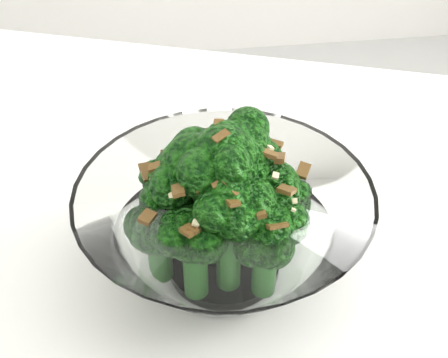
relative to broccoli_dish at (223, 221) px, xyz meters
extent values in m
cylinder|color=white|center=(-0.29, 0.38, -0.44)|extent=(0.04, 0.04, 0.71)
cylinder|color=white|center=(0.00, 0.00, -0.04)|extent=(0.08, 0.08, 0.01)
cylinder|color=#1E5D18|center=(-0.03, 0.01, -0.01)|extent=(0.02, 0.02, 0.05)
sphere|color=#1A5E11|center=(-0.03, 0.01, 0.02)|extent=(0.04, 0.04, 0.04)
cylinder|color=#1E5D18|center=(-0.02, -0.03, -0.01)|extent=(0.02, 0.02, 0.04)
sphere|color=#1A5E11|center=(-0.02, -0.03, 0.02)|extent=(0.04, 0.04, 0.04)
cylinder|color=#1E5D18|center=(-0.02, 0.01, 0.00)|extent=(0.02, 0.02, 0.07)
sphere|color=#1A5E11|center=(-0.02, 0.01, 0.04)|extent=(0.04, 0.04, 0.04)
cylinder|color=#1E5D18|center=(0.00, -0.02, 0.00)|extent=(0.02, 0.02, 0.06)
sphere|color=#1A5E11|center=(0.00, -0.02, 0.04)|extent=(0.04, 0.04, 0.04)
cylinder|color=#1E5D18|center=(0.01, 0.04, -0.02)|extent=(0.02, 0.02, 0.04)
sphere|color=#1A5E11|center=(0.01, 0.04, 0.01)|extent=(0.04, 0.04, 0.04)
cylinder|color=#1E5D18|center=(0.03, 0.00, -0.01)|extent=(0.02, 0.02, 0.05)
sphere|color=#1A5E11|center=(0.03, 0.00, 0.02)|extent=(0.04, 0.04, 0.04)
cylinder|color=#1E5D18|center=(0.02, -0.03, -0.01)|extent=(0.02, 0.02, 0.05)
sphere|color=#1A5E11|center=(0.02, -0.03, 0.02)|extent=(0.04, 0.04, 0.04)
cylinder|color=#1E5D18|center=(0.01, 0.02, 0.00)|extent=(0.02, 0.02, 0.07)
sphere|color=#1A5E11|center=(0.01, 0.02, 0.04)|extent=(0.04, 0.04, 0.04)
cylinder|color=#1E5D18|center=(0.00, 0.00, 0.00)|extent=(0.02, 0.02, 0.08)
sphere|color=#1A5E11|center=(0.00, 0.00, 0.05)|extent=(0.05, 0.05, 0.05)
cylinder|color=#1E5D18|center=(-0.04, -0.01, -0.02)|extent=(0.02, 0.02, 0.04)
sphere|color=#1A5E11|center=(-0.04, -0.01, 0.01)|extent=(0.04, 0.04, 0.04)
cube|color=brown|center=(-0.02, 0.01, 0.06)|extent=(0.01, 0.01, 0.01)
cube|color=brown|center=(-0.02, 0.01, 0.06)|extent=(0.01, 0.02, 0.00)
cube|color=brown|center=(-0.02, -0.04, 0.04)|extent=(0.01, 0.01, 0.01)
cube|color=brown|center=(-0.01, 0.05, 0.03)|extent=(0.01, 0.01, 0.00)
cube|color=brown|center=(0.00, -0.04, 0.05)|extent=(0.01, 0.01, 0.01)
cube|color=brown|center=(0.00, 0.05, 0.03)|extent=(0.01, 0.01, 0.00)
cube|color=brown|center=(0.00, -0.03, 0.06)|extent=(0.01, 0.01, 0.01)
cube|color=brown|center=(-0.03, -0.04, 0.04)|extent=(0.01, 0.01, 0.01)
cube|color=brown|center=(0.03, -0.04, 0.03)|extent=(0.01, 0.01, 0.01)
cube|color=brown|center=(0.00, 0.05, 0.04)|extent=(0.01, 0.01, 0.01)
cube|color=brown|center=(0.02, 0.02, 0.05)|extent=(0.01, 0.01, 0.00)
cube|color=brown|center=(0.00, -0.01, 0.07)|extent=(0.01, 0.01, 0.01)
cube|color=brown|center=(0.00, 0.02, 0.06)|extent=(0.01, 0.01, 0.01)
cube|color=brown|center=(0.04, 0.00, 0.05)|extent=(0.01, 0.02, 0.01)
cube|color=brown|center=(0.04, -0.02, 0.04)|extent=(0.01, 0.01, 0.01)
cube|color=brown|center=(0.00, 0.02, 0.06)|extent=(0.01, 0.01, 0.01)
cube|color=brown|center=(-0.01, 0.04, 0.04)|extent=(0.02, 0.01, 0.01)
cube|color=brown|center=(-0.01, 0.05, 0.04)|extent=(0.01, 0.01, 0.01)
cube|color=brown|center=(0.00, -0.02, 0.06)|extent=(0.01, 0.01, 0.01)
cube|color=brown|center=(-0.04, 0.01, 0.04)|extent=(0.01, 0.01, 0.01)
cube|color=brown|center=(0.05, 0.01, 0.03)|extent=(0.01, 0.01, 0.01)
cube|color=brown|center=(-0.03, 0.02, 0.04)|extent=(0.01, 0.01, 0.01)
cube|color=brown|center=(-0.04, 0.02, 0.03)|extent=(0.01, 0.01, 0.00)
cube|color=brown|center=(-0.05, -0.02, 0.03)|extent=(0.01, 0.01, 0.00)
cube|color=brown|center=(0.00, -0.03, 0.05)|extent=(0.01, 0.01, 0.01)
cube|color=brown|center=(0.04, 0.02, 0.04)|extent=(0.01, 0.01, 0.00)
cube|color=brown|center=(0.03, 0.00, 0.06)|extent=(0.02, 0.01, 0.01)
cube|color=brown|center=(-0.02, -0.02, 0.05)|extent=(0.01, 0.02, 0.01)
cube|color=brown|center=(0.00, 0.04, 0.04)|extent=(0.01, 0.01, 0.01)
cube|color=brown|center=(-0.03, -0.02, 0.05)|extent=(0.01, 0.01, 0.01)
cube|color=brown|center=(-0.05, 0.02, 0.03)|extent=(0.01, 0.02, 0.01)
cube|color=brown|center=(-0.02, 0.04, 0.04)|extent=(0.01, 0.01, 0.01)
cube|color=brown|center=(0.02, -0.04, 0.04)|extent=(0.01, 0.01, 0.00)
cube|color=brown|center=(0.00, 0.00, 0.07)|extent=(0.01, 0.01, 0.01)
cube|color=brown|center=(0.01, 0.01, 0.06)|extent=(0.01, 0.01, 0.00)
cube|color=brown|center=(0.00, -0.04, 0.04)|extent=(0.01, 0.01, 0.01)
cube|color=brown|center=(-0.01, 0.02, 0.06)|extent=(0.01, 0.01, 0.01)
cube|color=beige|center=(0.04, 0.03, 0.04)|extent=(0.01, 0.01, 0.01)
cube|color=beige|center=(0.00, 0.02, 0.06)|extent=(0.01, 0.01, 0.00)
cube|color=beige|center=(0.00, 0.01, 0.06)|extent=(0.00, 0.00, 0.00)
cube|color=beige|center=(0.04, -0.03, 0.03)|extent=(0.00, 0.00, 0.00)
cube|color=beige|center=(-0.04, 0.00, 0.04)|extent=(0.00, 0.00, 0.00)
cube|color=beige|center=(0.03, 0.01, 0.05)|extent=(0.01, 0.01, 0.00)
cube|color=beige|center=(-0.01, 0.03, 0.05)|extent=(0.01, 0.01, 0.01)
cube|color=beige|center=(0.03, -0.02, 0.05)|extent=(0.01, 0.01, 0.00)
cube|color=beige|center=(0.03, 0.00, 0.05)|extent=(0.00, 0.00, 0.00)
cube|color=beige|center=(0.03, 0.03, 0.05)|extent=(0.00, 0.00, 0.00)
cube|color=beige|center=(-0.03, 0.03, 0.05)|extent=(0.00, 0.01, 0.00)
cube|color=beige|center=(-0.01, 0.04, 0.04)|extent=(0.00, 0.00, 0.00)
cube|color=beige|center=(-0.02, -0.04, 0.04)|extent=(0.01, 0.00, 0.00)
cube|color=beige|center=(0.02, 0.03, 0.05)|extent=(0.00, 0.00, 0.00)
cube|color=beige|center=(0.02, 0.04, 0.04)|extent=(0.01, 0.00, 0.00)
cube|color=beige|center=(0.04, -0.03, 0.04)|extent=(0.00, 0.00, 0.00)
cube|color=beige|center=(-0.03, 0.02, 0.05)|extent=(0.00, 0.00, 0.00)
cube|color=beige|center=(-0.03, -0.02, 0.04)|extent=(0.01, 0.01, 0.00)
cube|color=beige|center=(-0.04, 0.01, 0.04)|extent=(0.00, 0.00, 0.00)
cube|color=beige|center=(-0.02, 0.00, 0.06)|extent=(0.01, 0.01, 0.01)
camera|label=1|loc=(-0.04, -0.30, 0.29)|focal=50.00mm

